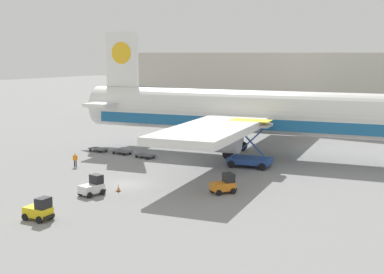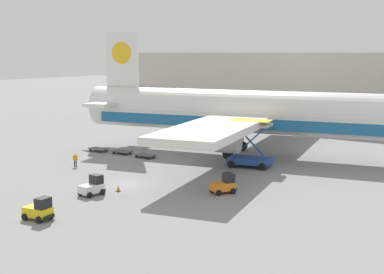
{
  "view_description": "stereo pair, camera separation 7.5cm",
  "coord_description": "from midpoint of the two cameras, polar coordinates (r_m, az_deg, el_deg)",
  "views": [
    {
      "loc": [
        37.32,
        -42.18,
        14.02
      ],
      "look_at": [
        1.55,
        9.97,
        4.0
      ],
      "focal_mm": 50.0,
      "sensor_mm": 36.0,
      "label": 1
    },
    {
      "loc": [
        37.38,
        -42.13,
        14.02
      ],
      "look_at": [
        1.55,
        9.97,
        4.0
      ],
      "focal_mm": 50.0,
      "sensor_mm": 36.0,
      "label": 2
    }
  ],
  "objects": [
    {
      "name": "scissor_lift_loader",
      "position": [
        66.38,
        6.18,
        -1.31
      ],
      "size": [
        5.71,
        4.29,
        5.83
      ],
      "rotation": [
        0.0,
        0.0,
        0.21
      ],
      "color": "#284C99",
      "rests_on": "ground_plane"
    },
    {
      "name": "baggage_tug_far",
      "position": [
        54.07,
        3.43,
        -5.08
      ],
      "size": [
        2.55,
        2.82,
        2.0
      ],
      "rotation": [
        0.0,
        0.0,
        1.02
      ],
      "color": "orange",
      "rests_on": "ground_plane"
    },
    {
      "name": "baggage_tug_foreground",
      "position": [
        54.15,
        -10.57,
        -5.2
      ],
      "size": [
        1.9,
        2.6,
        2.0
      ],
      "rotation": [
        0.0,
        0.0,
        1.45
      ],
      "color": "silver",
      "rests_on": "ground_plane"
    },
    {
      "name": "baggage_tug_mid",
      "position": [
        47.31,
        -16.01,
        -7.48
      ],
      "size": [
        2.59,
        1.88,
        2.0
      ],
      "rotation": [
        0.0,
        0.0,
        0.11
      ],
      "color": "yellow",
      "rests_on": "ground_plane"
    },
    {
      "name": "traffic_cone_near",
      "position": [
        55.25,
        -7.9,
        -5.38
      ],
      "size": [
        0.4,
        0.4,
        0.77
      ],
      "color": "black",
      "rests_on": "ground_plane"
    },
    {
      "name": "terminal_building",
      "position": [
        110.33,
        14.52,
        5.06
      ],
      "size": [
        90.0,
        18.2,
        14.0
      ],
      "color": "#BCB7A8",
      "rests_on": "ground_plane"
    },
    {
      "name": "ground_crew_near",
      "position": [
        67.66,
        -12.39,
        -2.29
      ],
      "size": [
        0.46,
        0.4,
        1.73
      ],
      "rotation": [
        0.0,
        0.0,
        3.82
      ],
      "color": "black",
      "rests_on": "ground_plane"
    },
    {
      "name": "ground_plane",
      "position": [
        58.04,
        -6.91,
        -5.04
      ],
      "size": [
        400.0,
        400.0,
        0.0
      ],
      "primitive_type": "plane",
      "color": "gray"
    },
    {
      "name": "airplane_main",
      "position": [
        72.59,
        7.21,
        2.46
      ],
      "size": [
        57.38,
        48.61,
        17.0
      ],
      "rotation": [
        0.0,
        0.0,
        0.21
      ],
      "color": "white",
      "rests_on": "ground_plane"
    },
    {
      "name": "baggage_dolly_lead",
      "position": [
        77.54,
        -9.98,
        -1.26
      ],
      "size": [
        3.74,
        1.64,
        0.48
      ],
      "rotation": [
        0.0,
        0.0,
        -0.05
      ],
      "color": "#56565B",
      "rests_on": "ground_plane"
    },
    {
      "name": "baggage_dolly_second",
      "position": [
        75.13,
        -7.51,
        -1.53
      ],
      "size": [
        3.74,
        1.64,
        0.48
      ],
      "rotation": [
        0.0,
        0.0,
        -0.05
      ],
      "color": "#56565B",
      "rests_on": "ground_plane"
    },
    {
      "name": "baggage_dolly_third",
      "position": [
        72.04,
        -5.05,
        -1.94
      ],
      "size": [
        3.74,
        1.64,
        0.48
      ],
      "rotation": [
        0.0,
        0.0,
        -0.05
      ],
      "color": "#56565B",
      "rests_on": "ground_plane"
    }
  ]
}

